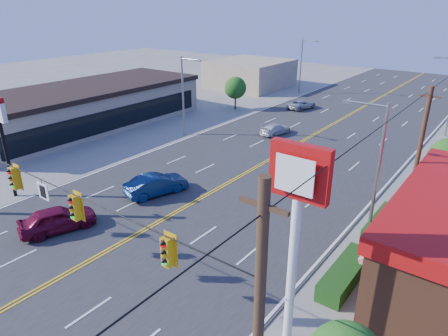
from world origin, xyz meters
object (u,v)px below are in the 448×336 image
Objects in this scene: car_magenta at (58,220)px; car_silver at (302,105)px; signal_span at (29,195)px; kfc_pylon at (297,210)px; car_white at (275,130)px; car_blue at (156,185)px; pizza_hut_sign at (0,126)px.

car_silver is (-2.00, 36.07, -0.17)m from car_magenta.
car_silver is at bearing 98.75° from signal_span.
car_silver is at bearing 115.95° from kfc_pylon.
kfc_pylon is at bearing 131.29° from car_white.
car_white is 11.85m from car_silver.
car_blue is at bearing 105.71° from signal_span.
signal_span is at bearing 111.86° from car_silver.
car_magenta is at bearing -176.93° from kfc_pylon.
kfc_pylon is at bearing -157.09° from car_magenta.
kfc_pylon reaches higher than car_silver.
pizza_hut_sign is 1.52× the size of car_blue.
signal_span is 5.74× the size of car_silver.
car_white is (0.80, 24.55, -0.20)m from car_magenta.
pizza_hut_sign reaches higher than car_silver.
car_magenta is at bearing 106.29° from car_silver.
kfc_pylon reaches higher than car_blue.
pizza_hut_sign is 25.36m from car_white.
car_blue is (-2.88, 10.25, -4.14)m from signal_span.
car_white is (-14.36, 23.74, -5.49)m from kfc_pylon.
kfc_pylon is 16.22m from car_blue.
signal_span reaches higher than car_white.
car_blue is at bearing 109.32° from car_silver.
pizza_hut_sign is 8.19m from car_magenta.
signal_span is 11.87m from kfc_pylon.
car_blue is (8.00, 6.25, -4.44)m from pizza_hut_sign.
pizza_hut_sign is 35.88m from car_silver.
car_silver is at bearing -66.22° from car_white.
signal_span is at bearing 106.79° from car_white.
pizza_hut_sign is at bearing 82.28° from car_white.
car_magenta is 7.16m from car_blue.
pizza_hut_sign reaches higher than car_blue.
kfc_pylon is 22.02m from pizza_hut_sign.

